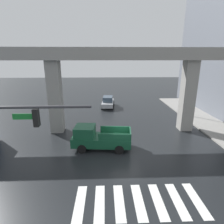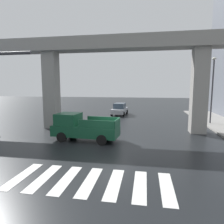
% 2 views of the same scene
% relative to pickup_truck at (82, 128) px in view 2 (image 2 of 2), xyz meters
% --- Properties ---
extents(ground_plane, '(120.00, 120.00, 0.00)m').
position_rel_pickup_truck_xyz_m(ground_plane, '(2.48, -0.44, -0.99)').
color(ground_plane, black).
extents(crosswalk_stripes, '(7.15, 2.80, 0.01)m').
position_rel_pickup_truck_xyz_m(crosswalk_stripes, '(2.48, -6.45, -0.98)').
color(crosswalk_stripes, silver).
rests_on(crosswalk_stripes, ground).
extents(elevated_overpass, '(54.57, 2.01, 8.72)m').
position_rel_pickup_truck_xyz_m(elevated_overpass, '(2.48, 4.17, 6.43)').
color(elevated_overpass, gray).
rests_on(elevated_overpass, ground).
extents(pickup_truck, '(5.24, 2.41, 2.08)m').
position_rel_pickup_truck_xyz_m(pickup_truck, '(0.00, 0.00, 0.00)').
color(pickup_truck, '#14472D').
rests_on(pickup_truck, ground).
extents(sedan_silver, '(2.21, 4.42, 1.72)m').
position_rel_pickup_truck_xyz_m(sedan_silver, '(1.09, 14.14, -0.14)').
color(sedan_silver, '#A8AAAF').
rests_on(sedan_silver, ground).
extents(street_lamp_mid_block, '(0.44, 0.70, 7.24)m').
position_rel_pickup_truck_xyz_m(street_lamp_mid_block, '(11.95, 8.59, 3.57)').
color(street_lamp_mid_block, '#38383D').
rests_on(street_lamp_mid_block, ground).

